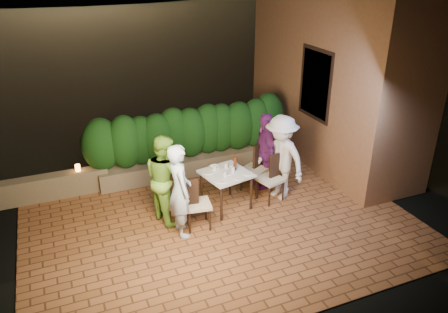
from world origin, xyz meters
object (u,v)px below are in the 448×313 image
dining_table (226,190)px  chair_left_front (198,203)px  beer_bottle (235,162)px  diner_green (165,178)px  diner_purple (265,151)px  bowl (215,167)px  chair_right_back (254,169)px  chair_right_front (270,178)px  parapet_lamp (78,168)px  chair_left_back (181,193)px  diner_blue (180,191)px  diner_white (281,158)px

dining_table → chair_left_front: bearing=-149.1°
beer_bottle → diner_green: 1.40m
beer_bottle → diner_purple: size_ratio=0.20×
chair_left_front → bowl: bearing=57.9°
chair_right_back → chair_right_front: bearing=73.0°
chair_left_front → parapet_lamp: 2.83m
bowl → diner_purple: 1.24m
beer_bottle → parapet_lamp: 3.26m
chair_right_front → diner_purple: diner_purple is taller
dining_table → chair_left_back: chair_left_back is taller
chair_right_front → diner_blue: bearing=-3.1°
chair_right_back → chair_left_back: bearing=-18.9°
diner_green → chair_left_front: bearing=-153.2°
chair_left_front → parapet_lamp: chair_left_front is taller
diner_purple → dining_table: bearing=-55.5°
diner_white → parapet_lamp: diner_white is taller
diner_purple → parapet_lamp: (-3.67, 1.22, -0.26)m
bowl → diner_white: (1.29, -0.31, 0.11)m
dining_table → diner_blue: (-1.08, -0.52, 0.48)m
dining_table → diner_purple: (1.09, 0.48, 0.45)m
chair_left_front → chair_left_back: (-0.16, 0.49, -0.01)m
diner_purple → chair_left_back: bearing=-67.1°
diner_white → chair_right_front: bearing=-97.8°
bowl → diner_white: 1.33m
beer_bottle → chair_right_back: bearing=30.3°
bowl → diner_green: 1.08m
chair_left_back → chair_right_back: 1.74m
diner_green → diner_purple: bearing=-94.5°
bowl → chair_left_back: size_ratio=0.20×
diner_green → chair_right_back: bearing=-95.1°
diner_purple → parapet_lamp: diner_purple is taller
bowl → dining_table: bearing=-64.3°
bowl → beer_bottle: bearing=-30.7°
dining_table → chair_right_back: chair_right_back is taller
chair_left_front → chair_right_back: bearing=37.5°
chair_left_back → parapet_lamp: size_ratio=6.84×
beer_bottle → chair_left_back: size_ratio=0.35×
diner_blue → chair_left_front: bearing=-78.2°
chair_left_front → chair_right_front: size_ratio=0.99×
chair_right_back → diner_green: size_ratio=0.59×
beer_bottle → diner_blue: (-1.30, -0.58, -0.06)m
beer_bottle → chair_left_front: size_ratio=0.34×
beer_bottle → diner_white: diner_white is taller
beer_bottle → diner_purple: bearing=25.8°
chair_right_front → diner_blue: size_ratio=0.57×
chair_right_front → dining_table: bearing=-20.7°
chair_left_front → diner_green: diner_green is taller
chair_left_back → parapet_lamp: 2.36m
chair_left_front → diner_blue: bearing=-159.0°
chair_right_front → parapet_lamp: (-3.51, 1.79, 0.08)m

